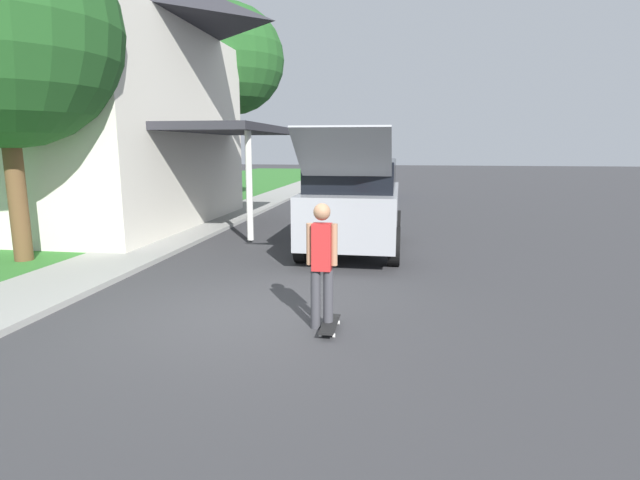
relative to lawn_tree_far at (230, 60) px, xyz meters
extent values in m
plane|color=#333335|center=(4.51, -13.13, -5.75)|extent=(120.00, 120.00, 0.00)
cube|color=#2D6B28|center=(-3.49, -7.13, -5.71)|extent=(10.00, 80.00, 0.08)
cube|color=gray|center=(0.91, -7.13, -5.70)|extent=(1.80, 80.00, 0.10)
cube|color=beige|center=(-3.60, -5.79, -2.83)|extent=(8.97, 8.29, 5.67)
cube|color=#28282D|center=(1.99, -5.79, -2.87)|extent=(2.60, 5.80, 0.20)
cylinder|color=silver|center=(3.09, -7.86, -4.32)|extent=(0.16, 0.16, 2.70)
cylinder|color=brown|center=(-0.88, -10.81, -4.02)|extent=(0.36, 0.36, 3.29)
cylinder|color=brown|center=(0.00, 0.00, -3.41)|extent=(0.36, 0.36, 4.52)
sphere|color=#1E4C1E|center=(0.00, 0.00, 0.03)|extent=(4.27, 4.27, 4.27)
cube|color=gray|center=(5.73, -8.37, -4.84)|extent=(2.00, 4.42, 1.08)
cube|color=black|center=(5.73, -8.26, -3.98)|extent=(1.84, 3.45, 0.65)
cylinder|color=black|center=(4.77, -7.00, -5.35)|extent=(0.24, 0.79, 0.79)
cylinder|color=black|center=(6.69, -7.00, -5.35)|extent=(0.24, 0.79, 0.79)
cylinder|color=black|center=(4.77, -9.74, -5.35)|extent=(0.24, 0.79, 0.79)
cylinder|color=black|center=(6.69, -9.74, -5.35)|extent=(0.24, 0.79, 0.79)
cube|color=gray|center=(5.73, -10.63, -3.46)|extent=(1.76, 1.29, 0.92)
cube|color=navy|center=(5.02, 4.51, -5.21)|extent=(1.76, 4.21, 0.75)
cube|color=black|center=(5.02, 4.40, -4.58)|extent=(1.55, 2.19, 0.50)
cylinder|color=black|center=(4.17, 5.77, -5.44)|extent=(0.20, 0.61, 0.61)
cylinder|color=black|center=(5.87, 5.77, -5.44)|extent=(0.20, 0.61, 0.61)
cylinder|color=black|center=(4.17, 3.25, -5.44)|extent=(0.20, 0.61, 0.61)
cylinder|color=black|center=(5.87, 3.25, -5.44)|extent=(0.20, 0.61, 0.61)
cylinder|color=#38383D|center=(5.71, -13.51, -5.35)|extent=(0.13, 0.13, 0.80)
cylinder|color=#38383D|center=(5.88, -13.51, -5.35)|extent=(0.13, 0.13, 0.80)
cube|color=#B22323|center=(5.80, -13.51, -4.64)|extent=(0.25, 0.20, 0.62)
sphere|color=#9E7051|center=(5.80, -13.51, -4.18)|extent=(0.22, 0.22, 0.22)
cylinder|color=#9E7051|center=(5.64, -13.51, -4.60)|extent=(0.09, 0.09, 0.55)
cylinder|color=#9E7051|center=(5.96, -13.51, -4.60)|extent=(0.09, 0.09, 0.55)
cube|color=black|center=(5.91, -13.58, -5.66)|extent=(0.20, 0.78, 0.02)
cylinder|color=silver|center=(5.83, -13.34, -5.72)|extent=(0.03, 0.06, 0.06)
cylinder|color=silver|center=(6.00, -13.34, -5.72)|extent=(0.03, 0.06, 0.06)
cylinder|color=silver|center=(5.83, -13.82, -5.72)|extent=(0.03, 0.06, 0.06)
cylinder|color=silver|center=(6.00, -13.82, -5.72)|extent=(0.03, 0.06, 0.06)
camera|label=1|loc=(6.78, -19.79, -3.35)|focal=28.00mm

